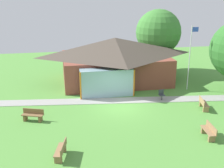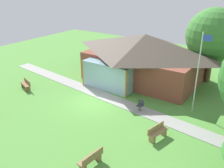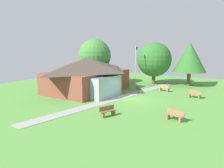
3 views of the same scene
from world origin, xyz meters
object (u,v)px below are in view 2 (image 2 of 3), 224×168
Objects in this scene: pavilion at (143,57)px; tree_behind_pavilion_right at (214,36)px; bench_mid_left at (26,85)px; patio_chair_lawn_spare at (140,106)px; flagpole at (198,70)px; bench_mid_right at (157,132)px; bench_front_right at (91,159)px.

tree_behind_pavilion_right is (5.34, 2.85, 2.09)m from pavilion.
bench_mid_left is 1.81× the size of patio_chair_lawn_spare.
bench_mid_right is at bearing -99.53° from flagpole.
bench_mid_right is 1.81× the size of patio_chair_lawn_spare.
patio_chair_lawn_spare is (-3.22, -2.06, -2.77)m from flagpole.
flagpole is 4.72m from patio_chair_lawn_spare.
bench_mid_right is 11.64m from tree_behind_pavilion_right.
bench_mid_left and bench_mid_right have the same top height.
pavilion is 1.63× the size of tree_behind_pavilion_right.
bench_mid_left and bench_front_right have the same top height.
bench_front_right is 0.23× the size of tree_behind_pavilion_right.
tree_behind_pavilion_right is at bearing 28.06° from pavilion.
bench_mid_left is 0.23× the size of tree_behind_pavilion_right.
pavilion is 7.19× the size of bench_front_right.
bench_front_right is (3.53, -12.27, -1.84)m from pavilion.
bench_mid_left is (-13.38, -4.22, -2.79)m from flagpole.
flagpole is 9.42m from bench_front_right.
pavilion is at bearing 21.30° from bench_front_right.
bench_mid_right is (5.31, -8.11, -1.84)m from pavilion.
flagpole is (6.07, -3.63, 0.95)m from pavilion.
patio_chair_lawn_spare is (2.84, -5.69, -1.83)m from pavilion.
patio_chair_lawn_spare is at bearing 11.21° from bench_front_right.
pavilion reaches higher than bench_mid_left.
bench_front_right is at bearing -106.36° from flagpole.
flagpole is 6.74× the size of patio_chair_lawn_spare.
bench_front_right is 1.78× the size of patio_chair_lawn_spare.
bench_mid_left is at bearing 73.08° from bench_front_right.
flagpole reaches higher than pavilion.
bench_front_right is at bearing 94.52° from patio_chair_lawn_spare.
bench_front_right is (10.84, -4.42, 0.00)m from bench_mid_left.
bench_front_right is 15.72m from tree_behind_pavilion_right.
bench_mid_left is 1.02× the size of bench_front_right.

